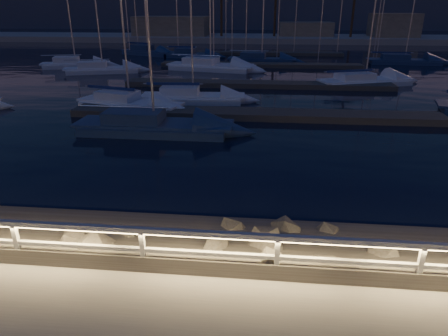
{
  "coord_description": "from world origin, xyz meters",
  "views": [
    {
      "loc": [
        0.6,
        -7.41,
        5.56
      ],
      "look_at": [
        -0.57,
        4.0,
        0.93
      ],
      "focal_mm": 32.0,
      "sensor_mm": 36.0,
      "label": 1
    }
  ],
  "objects_px": {
    "sailboat_e": "(74,64)",
    "sailboat_c": "(150,124)",
    "guard_rail": "(228,244)",
    "sailboat_k": "(209,66)",
    "sailboat_h": "(363,80)",
    "sailboat_m": "(191,54)",
    "sailboat_l": "(403,60)",
    "sailboat_j": "(101,69)",
    "sailboat_b": "(190,96)",
    "sailboat_f": "(127,102)",
    "sailboat_g": "(212,65)",
    "sailboat_i": "(147,51)",
    "sailboat_n": "(260,59)"
  },
  "relations": [
    {
      "from": "sailboat_h",
      "to": "sailboat_j",
      "type": "relative_size",
      "value": 1.09
    },
    {
      "from": "sailboat_g",
      "to": "sailboat_l",
      "type": "bearing_deg",
      "value": 24.11
    },
    {
      "from": "sailboat_h",
      "to": "sailboat_e",
      "type": "bearing_deg",
      "value": 144.71
    },
    {
      "from": "sailboat_b",
      "to": "sailboat_h",
      "type": "distance_m",
      "value": 15.48
    },
    {
      "from": "sailboat_g",
      "to": "sailboat_h",
      "type": "height_order",
      "value": "sailboat_g"
    },
    {
      "from": "sailboat_h",
      "to": "sailboat_j",
      "type": "height_order",
      "value": "sailboat_h"
    },
    {
      "from": "sailboat_e",
      "to": "sailboat_l",
      "type": "relative_size",
      "value": 0.87
    },
    {
      "from": "sailboat_n",
      "to": "sailboat_e",
      "type": "bearing_deg",
      "value": -158.22
    },
    {
      "from": "guard_rail",
      "to": "sailboat_i",
      "type": "height_order",
      "value": "sailboat_i"
    },
    {
      "from": "sailboat_j",
      "to": "sailboat_h",
      "type": "bearing_deg",
      "value": -28.03
    },
    {
      "from": "sailboat_b",
      "to": "guard_rail",
      "type": "bearing_deg",
      "value": -80.82
    },
    {
      "from": "sailboat_g",
      "to": "sailboat_h",
      "type": "relative_size",
      "value": 1.02
    },
    {
      "from": "sailboat_j",
      "to": "sailboat_n",
      "type": "xyz_separation_m",
      "value": [
        15.75,
        9.29,
        0.02
      ]
    },
    {
      "from": "sailboat_b",
      "to": "sailboat_n",
      "type": "distance_m",
      "value": 21.95
    },
    {
      "from": "sailboat_b",
      "to": "sailboat_k",
      "type": "xyz_separation_m",
      "value": [
        -0.84,
        15.15,
        0.05
      ]
    },
    {
      "from": "sailboat_e",
      "to": "sailboat_c",
      "type": "bearing_deg",
      "value": -74.21
    },
    {
      "from": "guard_rail",
      "to": "sailboat_c",
      "type": "relative_size",
      "value": 3.17
    },
    {
      "from": "guard_rail",
      "to": "sailboat_m",
      "type": "relative_size",
      "value": 3.7
    },
    {
      "from": "sailboat_l",
      "to": "sailboat_j",
      "type": "bearing_deg",
      "value": -158.46
    },
    {
      "from": "sailboat_f",
      "to": "sailboat_j",
      "type": "height_order",
      "value": "sailboat_j"
    },
    {
      "from": "sailboat_f",
      "to": "sailboat_h",
      "type": "bearing_deg",
      "value": 46.64
    },
    {
      "from": "sailboat_f",
      "to": "sailboat_m",
      "type": "bearing_deg",
      "value": 107.86
    },
    {
      "from": "sailboat_b",
      "to": "sailboat_g",
      "type": "distance_m",
      "value": 15.96
    },
    {
      "from": "sailboat_j",
      "to": "sailboat_e",
      "type": "bearing_deg",
      "value": 125.05
    },
    {
      "from": "guard_rail",
      "to": "sailboat_m",
      "type": "distance_m",
      "value": 46.77
    },
    {
      "from": "sailboat_h",
      "to": "sailboat_k",
      "type": "height_order",
      "value": "sailboat_k"
    },
    {
      "from": "guard_rail",
      "to": "sailboat_k",
      "type": "distance_m",
      "value": 35.28
    },
    {
      "from": "sailboat_e",
      "to": "sailboat_g",
      "type": "distance_m",
      "value": 15.09
    },
    {
      "from": "sailboat_e",
      "to": "sailboat_k",
      "type": "distance_m",
      "value": 14.84
    },
    {
      "from": "guard_rail",
      "to": "sailboat_k",
      "type": "height_order",
      "value": "sailboat_k"
    },
    {
      "from": "sailboat_k",
      "to": "sailboat_l",
      "type": "distance_m",
      "value": 22.93
    },
    {
      "from": "sailboat_l",
      "to": "sailboat_m",
      "type": "distance_m",
      "value": 25.93
    },
    {
      "from": "sailboat_j",
      "to": "sailboat_k",
      "type": "xyz_separation_m",
      "value": [
        10.51,
        2.93,
        0.04
      ]
    },
    {
      "from": "guard_rail",
      "to": "sailboat_k",
      "type": "xyz_separation_m",
      "value": [
        -5.28,
        34.87,
        -0.91
      ]
    },
    {
      "from": "sailboat_n",
      "to": "sailboat_c",
      "type": "bearing_deg",
      "value": -95.21
    },
    {
      "from": "sailboat_e",
      "to": "sailboat_g",
      "type": "relative_size",
      "value": 0.87
    },
    {
      "from": "sailboat_i",
      "to": "sailboat_n",
      "type": "relative_size",
      "value": 1.02
    },
    {
      "from": "sailboat_b",
      "to": "sailboat_f",
      "type": "distance_m",
      "value": 4.39
    },
    {
      "from": "sailboat_g",
      "to": "sailboat_f",
      "type": "bearing_deg",
      "value": -92.3
    },
    {
      "from": "sailboat_h",
      "to": "sailboat_m",
      "type": "height_order",
      "value": "sailboat_h"
    },
    {
      "from": "sailboat_h",
      "to": "sailboat_n",
      "type": "relative_size",
      "value": 1.02
    },
    {
      "from": "sailboat_g",
      "to": "sailboat_j",
      "type": "bearing_deg",
      "value": -153.34
    },
    {
      "from": "sailboat_b",
      "to": "sailboat_i",
      "type": "relative_size",
      "value": 0.88
    },
    {
      "from": "sailboat_i",
      "to": "sailboat_k",
      "type": "bearing_deg",
      "value": -26.95
    },
    {
      "from": "sailboat_g",
      "to": "sailboat_i",
      "type": "xyz_separation_m",
      "value": [
        -10.67,
        12.52,
        0.04
      ]
    },
    {
      "from": "sailboat_b",
      "to": "sailboat_c",
      "type": "relative_size",
      "value": 0.87
    },
    {
      "from": "sailboat_h",
      "to": "sailboat_i",
      "type": "bearing_deg",
      "value": 119.44
    },
    {
      "from": "sailboat_g",
      "to": "sailboat_m",
      "type": "distance_m",
      "value": 10.99
    },
    {
      "from": "sailboat_h",
      "to": "sailboat_j",
      "type": "distance_m",
      "value": 25.06
    },
    {
      "from": "sailboat_f",
      "to": "sailboat_i",
      "type": "distance_m",
      "value": 31.66
    }
  ]
}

